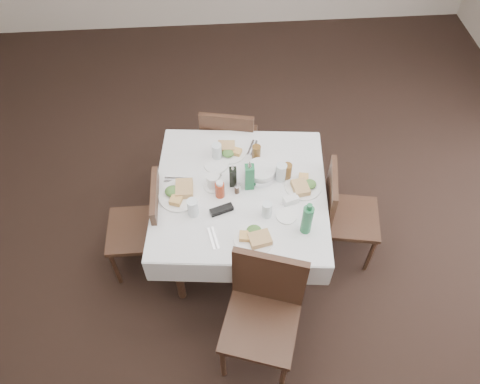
{
  "coord_description": "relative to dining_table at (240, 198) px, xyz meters",
  "views": [
    {
      "loc": [
        -0.22,
        -1.86,
        3.27
      ],
      "look_at": [
        -0.07,
        0.12,
        0.8
      ],
      "focal_mm": 35.0,
      "sensor_mm": 36.0,
      "label": 1
    }
  ],
  "objects": [
    {
      "name": "green_bottle",
      "position": [
        0.39,
        -0.36,
        0.21
      ],
      "size": [
        0.07,
        0.07,
        0.27
      ],
      "color": "#206F40",
      "rests_on": "dining_table"
    },
    {
      "name": "pepper_shaker",
      "position": [
        -0.02,
        -0.02,
        0.13
      ],
      "size": [
        0.03,
        0.03,
        0.08
      ],
      "color": "#423024",
      "rests_on": "dining_table"
    },
    {
      "name": "sunglasses",
      "position": [
        -0.14,
        -0.17,
        0.11
      ],
      "size": [
        0.17,
        0.1,
        0.03
      ],
      "color": "black",
      "rests_on": "dining_table"
    },
    {
      "name": "room_shell",
      "position": [
        0.07,
        -0.16,
        1.04
      ],
      "size": [
        6.04,
        7.04,
        2.8
      ],
      "color": "beige",
      "rests_on": "ground"
    },
    {
      "name": "iced_tea_a",
      "position": [
        0.14,
        0.28,
        0.16
      ],
      "size": [
        0.06,
        0.06,
        0.13
      ],
      "color": "brown",
      "rests_on": "dining_table"
    },
    {
      "name": "iced_tea_b",
      "position": [
        0.33,
        0.09,
        0.16
      ],
      "size": [
        0.06,
        0.06,
        0.13
      ],
      "color": "brown",
      "rests_on": "dining_table"
    },
    {
      "name": "oil_cruet_dark",
      "position": [
        -0.05,
        0.05,
        0.18
      ],
      "size": [
        0.05,
        0.05,
        0.21
      ],
      "color": "black",
      "rests_on": "dining_table"
    },
    {
      "name": "meal_east",
      "position": [
        0.44,
        -0.01,
        0.11
      ],
      "size": [
        0.26,
        0.26,
        0.06
      ],
      "color": "white",
      "rests_on": "dining_table"
    },
    {
      "name": "water_w",
      "position": [
        -0.33,
        -0.18,
        0.16
      ],
      "size": [
        0.07,
        0.07,
        0.13
      ],
      "color": "silver",
      "rests_on": "dining_table"
    },
    {
      "name": "water_s",
      "position": [
        0.16,
        -0.23,
        0.15
      ],
      "size": [
        0.06,
        0.06,
        0.12
      ],
      "color": "silver",
      "rests_on": "dining_table"
    },
    {
      "name": "salt_shaker",
      "position": [
        -0.01,
        -0.0,
        0.12
      ],
      "size": [
        0.03,
        0.03,
        0.07
      ],
      "color": "white",
      "rests_on": "dining_table"
    },
    {
      "name": "chair_west",
      "position": [
        -0.68,
        -0.05,
        -0.17
      ],
      "size": [
        0.42,
        0.42,
        0.88
      ],
      "color": "black",
      "rests_on": "ground"
    },
    {
      "name": "cutlery_n",
      "position": [
        0.12,
        0.4,
        0.09
      ],
      "size": [
        0.1,
        0.16,
        0.01
      ],
      "color": "silver",
      "rests_on": "dining_table"
    },
    {
      "name": "bread_basket",
      "position": [
        0.15,
        0.12,
        0.13
      ],
      "size": [
        0.23,
        0.23,
        0.08
      ],
      "color": "silver",
      "rests_on": "dining_table"
    },
    {
      "name": "ground_plane",
      "position": [
        0.07,
        -0.16,
        -0.67
      ],
      "size": [
        7.0,
        7.0,
        0.0
      ],
      "primitive_type": "plane",
      "color": "black"
    },
    {
      "name": "coffee_mug",
      "position": [
        -0.18,
        0.05,
        0.14
      ],
      "size": [
        0.14,
        0.14,
        0.1
      ],
      "color": "white",
      "rests_on": "dining_table"
    },
    {
      "name": "meal_west",
      "position": [
        -0.42,
        -0.01,
        0.11
      ],
      "size": [
        0.29,
        0.29,
        0.06
      ],
      "color": "white",
      "rests_on": "dining_table"
    },
    {
      "name": "ketchup_bottle",
      "position": [
        -0.14,
        -0.04,
        0.16
      ],
      "size": [
        0.06,
        0.06,
        0.14
      ],
      "color": "#AB3719",
      "rests_on": "dining_table"
    },
    {
      "name": "cutlery_w",
      "position": [
        -0.43,
        0.12,
        0.09
      ],
      "size": [
        0.2,
        0.07,
        0.01
      ],
      "color": "silver",
      "rests_on": "dining_table"
    },
    {
      "name": "side_plate_a",
      "position": [
        -0.16,
        0.25,
        0.1
      ],
      "size": [
        0.18,
        0.18,
        0.01
      ],
      "color": "white",
      "rests_on": "dining_table"
    },
    {
      "name": "chair_north",
      "position": [
        -0.04,
        0.72,
        -0.16
      ],
      "size": [
        0.5,
        0.5,
        0.89
      ],
      "color": "black",
      "rests_on": "ground"
    },
    {
      "name": "cutlery_e",
      "position": [
        0.35,
        -0.12,
        0.09
      ],
      "size": [
        0.17,
        0.1,
        0.01
      ],
      "color": "silver",
      "rests_on": "dining_table"
    },
    {
      "name": "water_e",
      "position": [
        0.29,
        0.08,
        0.16
      ],
      "size": [
        0.07,
        0.07,
        0.14
      ],
      "color": "silver",
      "rests_on": "dining_table"
    },
    {
      "name": "meal_south",
      "position": [
        0.06,
        -0.41,
        0.11
      ],
      "size": [
        0.26,
        0.26,
        0.06
      ],
      "color": "white",
      "rests_on": "dining_table"
    },
    {
      "name": "chair_south",
      "position": [
        0.09,
        -0.77,
        -0.12
      ],
      "size": [
        0.58,
        0.58,
        0.96
      ],
      "color": "black",
      "rests_on": "ground"
    },
    {
      "name": "chair_east",
      "position": [
        0.74,
        -0.04,
        -0.18
      ],
      "size": [
        0.48,
        0.48,
        0.87
      ],
      "color": "black",
      "rests_on": "ground"
    },
    {
      "name": "meal_north",
      "position": [
        -0.06,
        0.36,
        0.11
      ],
      "size": [
        0.24,
        0.24,
        0.05
      ],
      "color": "white",
      "rests_on": "dining_table"
    },
    {
      "name": "water_n",
      "position": [
        -0.15,
        0.32,
        0.16
      ],
      "size": [
        0.07,
        0.07,
        0.13
      ],
      "color": "silver",
      "rests_on": "dining_table"
    },
    {
      "name": "sugar_caddy",
      "position": [
        0.33,
        -0.13,
        0.12
      ],
      "size": [
        0.11,
        0.08,
        0.05
      ],
      "color": "white",
      "rests_on": "dining_table"
    },
    {
      "name": "cutlery_s",
      "position": [
        -0.2,
        -0.38,
        0.09
      ],
      "size": [
        0.08,
        0.18,
        0.01
      ],
      "color": "silver",
      "rests_on": "dining_table"
    },
    {
      "name": "oil_cruet_green",
      "position": [
        0.06,
        0.03,
        0.2
      ],
      "size": [
        0.06,
        0.06,
        0.26
      ],
      "color": "#206F40",
      "rests_on": "dining_table"
    },
    {
      "name": "dining_table",
      "position": [
        0.0,
        0.0,
        0.0
      ],
      "size": [
        1.3,
        1.3,
        0.76
      ],
      "color": "black",
      "rests_on": "ground"
    },
    {
      "name": "side_plate_b",
      "position": [
        0.29,
        -0.25,
        0.1
      ],
      "size": [
        0.14,
        0.14,
        0.01
      ],
      "color": "white",
      "rests_on": "dining_table"
    }
  ]
}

